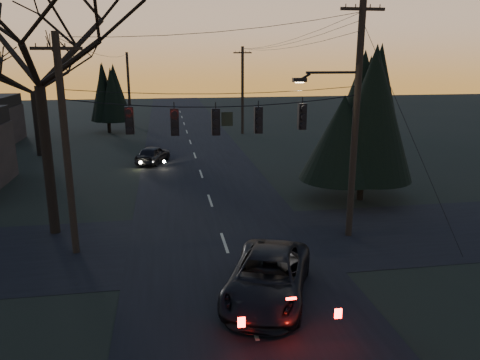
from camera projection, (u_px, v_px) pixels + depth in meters
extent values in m
cube|color=black|center=(204.00, 182.00, 29.23)|extent=(8.00, 120.00, 0.02)
cube|color=black|center=(224.00, 243.00, 19.70)|extent=(60.00, 7.00, 0.02)
cylinder|color=black|center=(217.00, 97.00, 18.09)|extent=(11.50, 0.04, 0.04)
cylinder|color=black|center=(48.00, 162.00, 20.04)|extent=(0.44, 0.44, 6.45)
cylinder|color=black|center=(360.00, 185.00, 25.45)|extent=(0.36, 0.36, 1.60)
cone|color=black|center=(365.00, 119.00, 24.52)|extent=(4.73, 4.73, 6.43)
cylinder|color=black|center=(37.00, 125.00, 36.31)|extent=(0.44, 0.44, 4.88)
cylinder|color=black|center=(109.00, 125.00, 47.72)|extent=(0.36, 0.36, 1.60)
cone|color=black|center=(107.00, 96.00, 46.98)|extent=(3.31, 3.31, 4.91)
imported|color=black|center=(268.00, 277.00, 15.08)|extent=(4.13, 5.74, 1.45)
imported|color=black|center=(153.00, 155.00, 34.13)|extent=(2.78, 4.07, 1.29)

